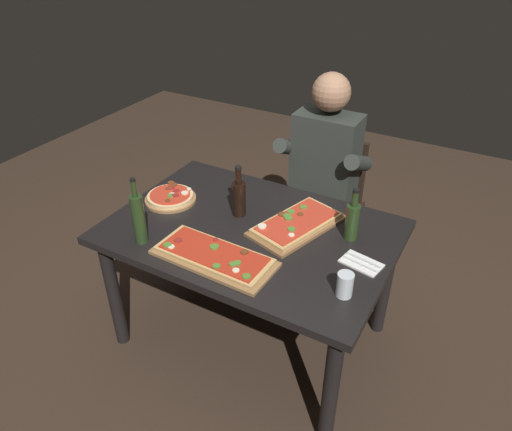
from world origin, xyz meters
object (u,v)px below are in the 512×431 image
Objects in this scene: dining_table at (251,244)px; oil_bottle_amber at (352,220)px; pizza_round_far at (171,197)px; diner_chair at (326,199)px; pizza_rectangular_left at (297,224)px; seated_diner at (322,171)px; tumbler_near_camera at (345,286)px; vinegar_bottle_green at (239,197)px; pizza_rectangular_front at (214,256)px; wine_bottle_dark at (139,218)px.

dining_table is 0.53m from oil_bottle_amber.
dining_table is 5.21× the size of oil_bottle_amber.
diner_chair reaches higher than pizza_round_far.
pizza_rectangular_left is 0.41× the size of seated_diner.
tumbler_near_camera is (0.12, -0.40, -0.06)m from oil_bottle_amber.
vinegar_bottle_green is at bearing -173.31° from pizza_rectangular_left.
pizza_rectangular_front is 1.70× the size of wine_bottle_dark.
tumbler_near_camera is (0.69, -0.32, -0.06)m from vinegar_bottle_green.
seated_diner is at bearing 84.79° from pizza_rectangular_front.
dining_table is 2.59× the size of pizza_rectangular_left.
seated_diner reaches higher than oil_bottle_amber.
diner_chair is 0.65× the size of seated_diner.
tumbler_near_camera is at bearing -42.85° from pizza_rectangular_left.
seated_diner is at bearing 50.50° from pizza_round_far.
pizza_rectangular_left is at bearing 137.15° from tumbler_near_camera.
vinegar_bottle_green is at bearing 104.28° from pizza_rectangular_front.
dining_table is 4.11× the size of wine_bottle_dark.
wine_bottle_dark is at bearing -149.06° from oil_bottle_amber.
vinegar_bottle_green is at bearing -106.48° from seated_diner.
pizza_round_far is at bearing 166.97° from tumbler_near_camera.
pizza_rectangular_left is 0.79m from diner_chair.
wine_bottle_dark is at bearing -123.12° from vinegar_bottle_green.
seated_diner reaches higher than pizza_round_far.
diner_chair is at bearing 90.00° from seated_diner.
wine_bottle_dark is 1.00m from oil_bottle_amber.
wine_bottle_dark is (0.11, -0.37, 0.11)m from pizza_round_far.
vinegar_bottle_green is 0.77m from tumbler_near_camera.
diner_chair is (-0.50, 1.09, -0.30)m from tumbler_near_camera.
diner_chair is (-0.39, 0.69, -0.36)m from oil_bottle_amber.
pizza_round_far is at bearing 107.17° from wine_bottle_dark.
diner_chair is (0.47, 1.20, -0.39)m from wine_bottle_dark.
diner_chair reaches higher than pizza_rectangular_front.
diner_chair is at bearing 119.29° from oil_bottle_amber.
pizza_round_far is at bearing -125.21° from diner_chair.
seated_diner is (0.19, 0.65, -0.10)m from vinegar_bottle_green.
seated_diner reaches higher than pizza_rectangular_left.
pizza_rectangular_left is 0.72m from pizza_round_far.
oil_bottle_amber is 2.48× the size of tumbler_near_camera.
dining_table is 0.26m from pizza_rectangular_left.
vinegar_bottle_green is at bearing -104.02° from diner_chair.
tumbler_near_camera is at bearing -24.59° from vinegar_bottle_green.
vinegar_bottle_green is 0.21× the size of seated_diner.
diner_chair is at bearing 85.33° from pizza_rectangular_front.
pizza_rectangular_left and pizza_round_far have the same top height.
seated_diner is at bearing 84.48° from dining_table.
seated_diner reaches higher than vinegar_bottle_green.
pizza_rectangular_front is at bearing -116.99° from pizza_rectangular_left.
vinegar_bottle_green reaches higher than pizza_rectangular_front.
pizza_rectangular_front is 0.47m from pizza_rectangular_left.
wine_bottle_dark is 1.27× the size of oil_bottle_amber.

